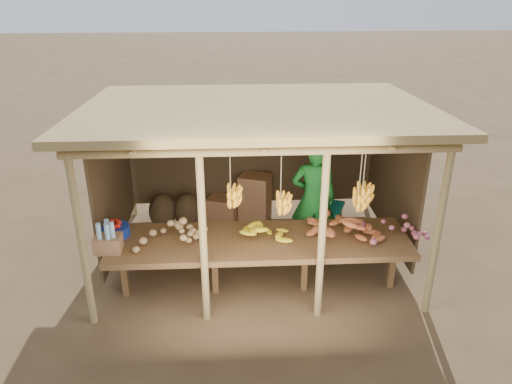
{
  "coord_description": "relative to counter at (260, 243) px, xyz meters",
  "views": [
    {
      "loc": [
        -0.36,
        -6.61,
        4.01
      ],
      "look_at": [
        0.0,
        0.0,
        1.05
      ],
      "focal_mm": 35.0,
      "sensor_mm": 36.0,
      "label": 1
    }
  ],
  "objects": [
    {
      "name": "stall_structure",
      "position": [
        0.04,
        0.96,
        1.18
      ],
      "size": [
        4.7,
        3.5,
        2.43
      ],
      "color": "#A28854",
      "rests_on": "ground"
    },
    {
      "name": "banana_pile",
      "position": [
        0.05,
        0.07,
        0.23
      ],
      "size": [
        0.62,
        0.44,
        0.35
      ],
      "primitive_type": null,
      "rotation": [
        0.0,
        0.0,
        0.18
      ],
      "color": "yellow",
      "rests_on": "counter"
    },
    {
      "name": "burlap_sacks",
      "position": [
        -1.33,
        2.07,
        -0.46
      ],
      "size": [
        0.89,
        0.47,
        0.63
      ],
      "color": "#4A3822",
      "rests_on": "ground"
    },
    {
      "name": "ground",
      "position": [
        -0.0,
        0.95,
        -0.74
      ],
      "size": [
        60.0,
        60.0,
        0.0
      ],
      "primitive_type": "plane",
      "color": "brown",
      "rests_on": "ground"
    },
    {
      "name": "vendor",
      "position": [
        0.86,
        0.97,
        0.17
      ],
      "size": [
        0.71,
        0.5,
        1.82
      ],
      "primitive_type": "imported",
      "rotation": [
        0.0,
        0.0,
        3.04
      ],
      "color": "#197125",
      "rests_on": "ground"
    },
    {
      "name": "counter",
      "position": [
        0.0,
        0.0,
        0.0
      ],
      "size": [
        3.9,
        1.05,
        0.8
      ],
      "color": "brown",
      "rests_on": "ground"
    },
    {
      "name": "tomato_basin",
      "position": [
        -1.9,
        0.21,
        0.14
      ],
      "size": [
        0.38,
        0.38,
        0.2
      ],
      "rotation": [
        0.0,
        0.0,
        0.35
      ],
      "color": "navy",
      "rests_on": "counter"
    },
    {
      "name": "bottle_box",
      "position": [
        -1.9,
        -0.19,
        0.22
      ],
      "size": [
        0.33,
        0.26,
        0.41
      ],
      "color": "#8F6240",
      "rests_on": "counter"
    },
    {
      "name": "carton_stack",
      "position": [
        -0.14,
        2.15,
        -0.39
      ],
      "size": [
        1.16,
        0.56,
        0.8
      ],
      "color": "#8F6240",
      "rests_on": "ground"
    },
    {
      "name": "onion_heap",
      "position": [
        1.76,
        -0.06,
        0.24
      ],
      "size": [
        0.86,
        0.52,
        0.36
      ],
      "primitive_type": null,
      "rotation": [
        0.0,
        0.0,
        -0.0
      ],
      "color": "#B25666",
      "rests_on": "counter"
    },
    {
      "name": "potato_heap",
      "position": [
        -1.12,
        -0.03,
        0.24
      ],
      "size": [
        1.03,
        0.82,
        0.36
      ],
      "primitive_type": null,
      "rotation": [
        0.0,
        0.0,
        -0.35
      ],
      "color": "tan",
      "rests_on": "counter"
    },
    {
      "name": "tarp_crate",
      "position": [
        1.07,
        1.39,
        -0.42
      ],
      "size": [
        0.81,
        0.76,
        0.77
      ],
      "color": "brown",
      "rests_on": "ground"
    },
    {
      "name": "sweet_potato_heap",
      "position": [
        1.13,
        0.07,
        0.24
      ],
      "size": [
        1.1,
        0.83,
        0.36
      ],
      "primitive_type": null,
      "rotation": [
        0.0,
        0.0,
        -0.28
      ],
      "color": "#B95B2F",
      "rests_on": "counter"
    }
  ]
}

